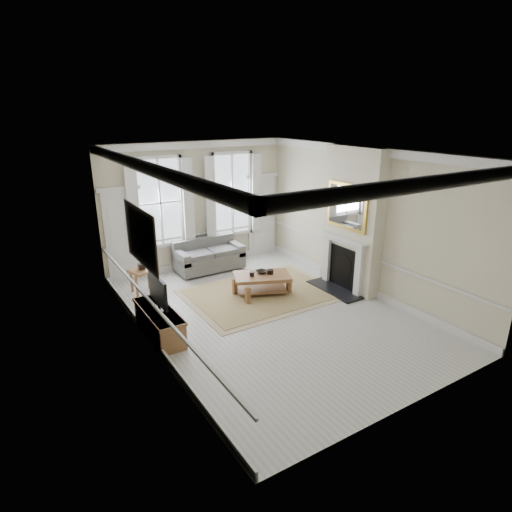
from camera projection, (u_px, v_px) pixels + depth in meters
floor at (270, 313)px, 9.20m from camera, size 7.20×7.20×0.00m
ceiling at (272, 152)px, 8.09m from camera, size 7.20×7.20×0.00m
back_wall at (197, 205)px, 11.54m from camera, size 5.20×0.00×5.20m
left_wall at (145, 261)px, 7.35m from camera, size 0.00×7.20×7.20m
right_wall at (364, 221)px, 9.94m from camera, size 0.00×7.20×7.20m
window_left at (160, 203)px, 10.91m from camera, size 1.26×0.20×2.20m
window_right at (232, 194)px, 11.96m from camera, size 1.26×0.20×2.20m
door_left at (124, 237)px, 10.67m from camera, size 0.90×0.08×2.30m
door_right at (262, 216)px, 12.71m from camera, size 0.90×0.08×2.30m
painting at (141, 236)px, 7.50m from camera, size 0.05×1.66×1.06m
chimney_breast at (352, 220)px, 10.02m from camera, size 0.35×1.70×3.38m
hearth at (334, 290)px, 10.35m from camera, size 0.55×1.50×0.05m
fireplace at (342, 261)px, 10.22m from camera, size 0.21×1.45×1.33m
mirror at (347, 207)px, 9.79m from camera, size 0.06×1.26×1.06m
sofa at (208, 257)px, 11.60m from camera, size 1.80×0.88×0.85m
side_table at (142, 274)px, 10.06m from camera, size 0.62×0.62×0.61m
rug at (262, 293)px, 10.17m from camera, size 3.50×2.60×0.02m
coffee_table at (262, 278)px, 10.04m from camera, size 1.49×1.21×0.49m
ceramic_pot_a at (252, 274)px, 9.91m from camera, size 0.11×0.11×0.11m
ceramic_pot_b at (270, 272)px, 10.06m from camera, size 0.15×0.15×0.10m
bowl at (262, 272)px, 10.11m from camera, size 0.29×0.29×0.06m
tv_stand at (159, 323)px, 8.22m from camera, size 0.49×1.54×0.55m
tv at (158, 291)px, 8.01m from camera, size 0.08×0.90×0.68m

